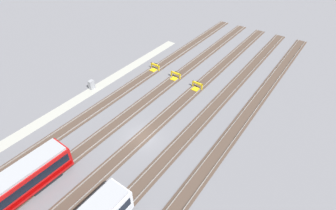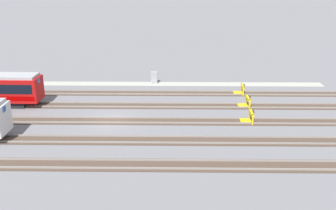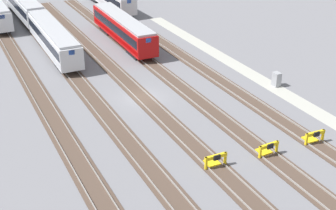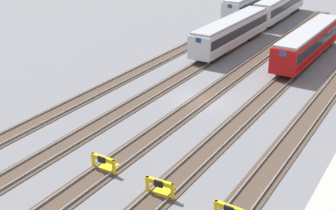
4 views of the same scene
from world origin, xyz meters
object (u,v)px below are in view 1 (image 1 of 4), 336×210
bumper_stop_nearest_track (154,68)px  electrical_cabinet (92,85)px  bumper_stop_middle_track (197,86)px  bumper_stop_near_inner_track (175,76)px

bumper_stop_nearest_track → electrical_cabinet: (11.20, -4.84, 0.29)m
bumper_stop_middle_track → electrical_cabinet: electrical_cabinet is taller
bumper_stop_nearest_track → bumper_stop_near_inner_track: (0.19, 4.90, 0.00)m
electrical_cabinet → bumper_stop_nearest_track: bearing=156.7°
bumper_stop_nearest_track → bumper_stop_near_inner_track: same height
bumper_stop_nearest_track → bumper_stop_middle_track: (0.70, 9.76, 0.00)m
bumper_stop_nearest_track → bumper_stop_middle_track: size_ratio=1.00×
bumper_stop_middle_track → electrical_cabinet: size_ratio=1.25×
bumper_stop_middle_track → electrical_cabinet: bearing=-54.3°
bumper_stop_nearest_track → bumper_stop_middle_track: bearing=85.9°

